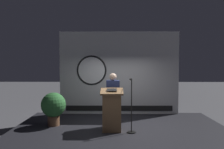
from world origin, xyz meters
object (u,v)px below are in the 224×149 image
speaker_person (113,99)px  potted_plant (53,106)px  podium (112,110)px  microphone_stand (131,113)px

speaker_person → potted_plant: bearing=178.0°
potted_plant → speaker_person: bearing=-2.0°
podium → speaker_person: (0.03, 0.48, 0.24)m
speaker_person → microphone_stand: 0.83m
podium → microphone_stand: bearing=-10.2°
speaker_person → microphone_stand: speaker_person is taller
podium → potted_plant: podium is taller
microphone_stand → potted_plant: 2.45m
podium → potted_plant: bearing=163.4°
speaker_person → microphone_stand: (0.52, -0.58, -0.30)m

